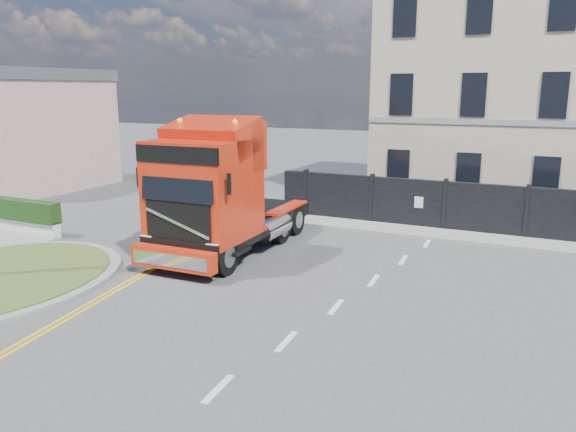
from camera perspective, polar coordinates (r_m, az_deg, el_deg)
The scene contains 6 objects.
ground at distance 16.38m, azimuth -4.40°, elevation -7.06°, with size 120.00×120.00×0.00m, color #424244.
seaside_bldg_pink at distance 35.68m, azimuth -25.93°, elevation 7.44°, with size 8.00×8.00×6.00m, color #B88F91.
hoarding_fence at distance 22.83m, azimuth 21.93°, elevation 0.36°, with size 18.80×0.25×2.00m.
georgian_building at distance 29.89m, azimuth 22.63°, elevation 12.28°, with size 12.30×10.30×12.80m.
pavement_far at distance 22.20m, azimuth 20.15°, elevation -2.32°, with size 20.00×1.60×0.12m, color gray.
truck at distance 18.77m, azimuth -7.30°, elevation 1.87°, with size 2.99×7.62×4.53m.
Camera 1 is at (7.70, -13.34, 5.56)m, focal length 35.00 mm.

